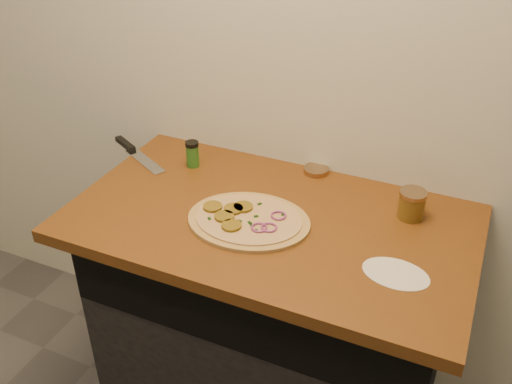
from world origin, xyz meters
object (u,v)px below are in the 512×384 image
at_px(salsa_jar, 412,204).
at_px(spice_shaker, 192,154).
at_px(pizza, 248,220).
at_px(chefs_knife, 134,152).

xyz_separation_m(salsa_jar, spice_shaker, (-0.74, 0.01, 0.00)).
relative_size(pizza, salsa_jar, 4.54).
height_order(chefs_knife, spice_shaker, spice_shaker).
bearing_deg(chefs_knife, pizza, -22.05).
relative_size(pizza, chefs_knife, 1.36).
bearing_deg(salsa_jar, pizza, -152.56).
distance_m(chefs_knife, spice_shaker, 0.24).
relative_size(chefs_knife, spice_shaker, 3.22).
xyz_separation_m(pizza, spice_shaker, (-0.31, 0.23, 0.04)).
bearing_deg(salsa_jar, chefs_knife, -179.98).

